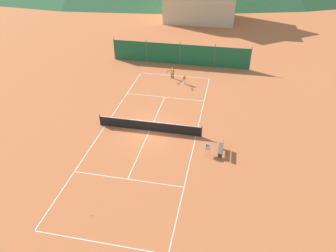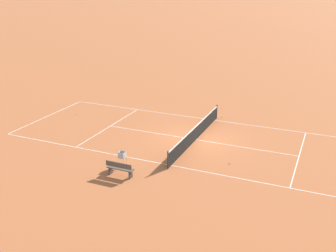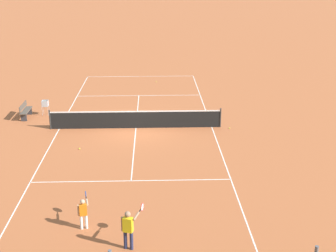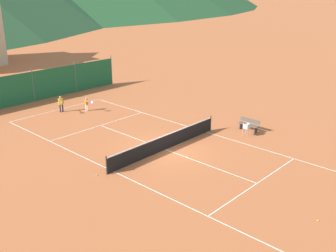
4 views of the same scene
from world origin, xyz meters
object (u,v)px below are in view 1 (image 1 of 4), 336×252
at_px(courtside_bench, 221,148).
at_px(player_far_service, 172,72).
at_px(tennis_ball_by_net_left, 143,133).
at_px(tennis_ball_mid_court, 92,215).
at_px(tennis_ball_far_corner, 145,141).
at_px(tennis_net, 149,126).
at_px(tennis_ball_alley_left, 97,123).
at_px(player_near_service, 184,79).
at_px(ball_hopper, 208,148).
at_px(tennis_ball_service_box, 184,116).

bearing_deg(courtside_bench, player_far_service, 116.33).
distance_m(tennis_ball_by_net_left, courtside_bench, 6.98).
bearing_deg(tennis_ball_by_net_left, tennis_ball_mid_court, -94.37).
height_order(tennis_ball_far_corner, tennis_ball_mid_court, same).
relative_size(tennis_net, tennis_ball_mid_court, 139.09).
bearing_deg(tennis_ball_mid_court, tennis_ball_far_corner, 81.56).
height_order(tennis_ball_alley_left, tennis_ball_by_net_left, same).
bearing_deg(player_near_service, tennis_ball_alley_left, -123.86).
distance_m(tennis_ball_alley_left, tennis_ball_far_corner, 5.44).
xyz_separation_m(tennis_net, tennis_ball_mid_court, (-1.20, -10.09, -0.47)).
bearing_deg(tennis_ball_alley_left, ball_hopper, -14.63).
height_order(player_far_service, tennis_ball_alley_left, player_far_service).
height_order(player_near_service, courtside_bench, player_near_service).
distance_m(tennis_ball_far_corner, courtside_bench, 6.32).
bearing_deg(tennis_ball_far_corner, tennis_ball_mid_court, -98.44).
distance_m(tennis_net, player_far_service, 11.14).
bearing_deg(tennis_net, tennis_ball_mid_court, -96.80).
distance_m(tennis_ball_service_box, ball_hopper, 6.01).
bearing_deg(tennis_ball_by_net_left, tennis_net, 46.93).
bearing_deg(tennis_ball_far_corner, ball_hopper, -7.60).
xyz_separation_m(tennis_ball_alley_left, tennis_ball_service_box, (7.62, 2.64, 0.00)).
bearing_deg(courtside_bench, tennis_ball_far_corner, 177.75).
xyz_separation_m(tennis_net, player_near_service, (1.43, 9.90, 0.14)).
xyz_separation_m(player_near_service, ball_hopper, (3.86, -12.31, 0.01)).
relative_size(tennis_ball_by_net_left, courtside_bench, 0.04).
height_order(player_far_service, player_near_service, player_far_service).
bearing_deg(tennis_ball_service_box, tennis_ball_far_corner, -118.94).
bearing_deg(player_far_service, ball_hopper, -68.16).
height_order(player_far_service, tennis_ball_mid_court, player_far_service).
bearing_deg(player_far_service, tennis_ball_far_corner, -89.21).
xyz_separation_m(tennis_ball_service_box, tennis_ball_by_net_left, (-3.07, -3.43, 0.00)).
distance_m(player_far_service, ball_hopper, 14.59).
relative_size(player_near_service, courtside_bench, 0.73).
bearing_deg(tennis_ball_service_box, ball_hopper, -63.24).
relative_size(tennis_ball_alley_left, ball_hopper, 0.07).
relative_size(tennis_ball_service_box, tennis_ball_far_corner, 1.00).
bearing_deg(tennis_net, tennis_ball_far_corner, -88.60).
relative_size(tennis_ball_service_box, tennis_ball_mid_court, 1.00).
relative_size(player_near_service, tennis_ball_alley_left, 16.59).
bearing_deg(ball_hopper, tennis_ball_far_corner, 172.40).
bearing_deg(player_far_service, courtside_bench, -63.67).
relative_size(player_far_service, courtside_bench, 0.88).
relative_size(player_far_service, player_near_service, 1.20).
relative_size(tennis_ball_far_corner, tennis_ball_by_net_left, 1.00).
relative_size(tennis_ball_mid_court, tennis_ball_by_net_left, 1.00).
distance_m(tennis_ball_service_box, tennis_ball_by_net_left, 4.61).
bearing_deg(tennis_net, tennis_ball_alley_left, 176.74).
distance_m(tennis_ball_alley_left, courtside_bench, 11.59).
height_order(tennis_net, ball_hopper, tennis_net).
height_order(tennis_ball_mid_court, tennis_ball_by_net_left, same).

